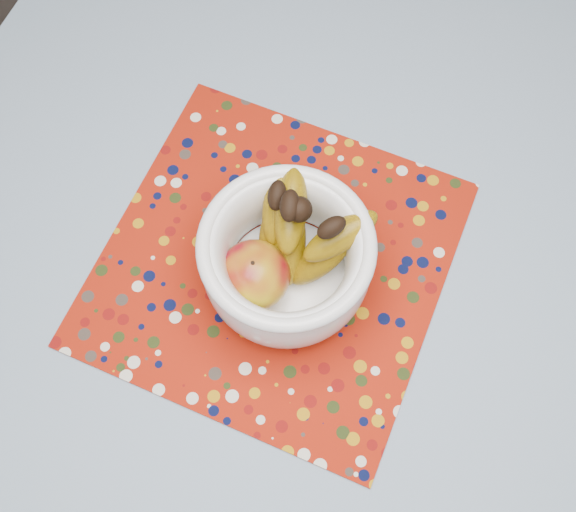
{
  "coord_description": "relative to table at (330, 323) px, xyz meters",
  "views": [
    {
      "loc": [
        0.04,
        -0.28,
        1.62
      ],
      "look_at": [
        -0.07,
        0.01,
        0.84
      ],
      "focal_mm": 42.0,
      "sensor_mm": 36.0,
      "label": 1
    }
  ],
  "objects": [
    {
      "name": "table",
      "position": [
        0.0,
        0.0,
        0.0
      ],
      "size": [
        1.2,
        1.2,
        0.75
      ],
      "color": "brown",
      "rests_on": "ground"
    },
    {
      "name": "tablecloth",
      "position": [
        0.0,
        0.0,
        0.08
      ],
      "size": [
        1.32,
        1.32,
        0.01
      ],
      "primitive_type": "cube",
      "color": "slate",
      "rests_on": "table"
    },
    {
      "name": "placemat",
      "position": [
        -0.1,
        0.03,
        0.09
      ],
      "size": [
        0.46,
        0.46,
        0.0
      ],
      "primitive_type": "cube",
      "rotation": [
        0.0,
        0.0,
        -0.03
      ],
      "color": "maroon",
      "rests_on": "tablecloth"
    },
    {
      "name": "fruit_bowl",
      "position": [
        -0.07,
        0.02,
        0.17
      ],
      "size": [
        0.24,
        0.22,
        0.18
      ],
      "color": "white",
      "rests_on": "placemat"
    }
  ]
}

